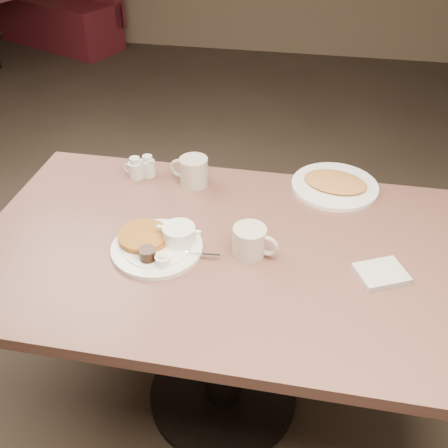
% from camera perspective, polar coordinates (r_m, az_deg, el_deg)
% --- Properties ---
extents(room, '(7.04, 8.04, 2.84)m').
position_cam_1_polar(room, '(1.23, -0.19, 21.47)').
color(room, '#4C3F33').
rests_on(room, ground).
extents(diner_table, '(1.50, 0.90, 0.75)m').
position_cam_1_polar(diner_table, '(1.65, -0.13, -7.05)').
color(diner_table, '#84564C').
rests_on(diner_table, ground).
extents(main_plate, '(0.33, 0.28, 0.07)m').
position_cam_1_polar(main_plate, '(1.53, -7.22, -2.07)').
color(main_plate, white).
rests_on(main_plate, diner_table).
extents(coffee_mug_near, '(0.15, 0.12, 0.09)m').
position_cam_1_polar(coffee_mug_near, '(1.49, 3.00, -1.91)').
color(coffee_mug_near, beige).
rests_on(coffee_mug_near, diner_table).
extents(napkin, '(0.16, 0.15, 0.02)m').
position_cam_1_polar(napkin, '(1.50, 17.08, -5.30)').
color(napkin, silver).
rests_on(napkin, diner_table).
extents(coffee_mug_far, '(0.15, 0.12, 0.10)m').
position_cam_1_polar(coffee_mug_far, '(1.80, -3.50, 5.88)').
color(coffee_mug_far, beige).
rests_on(coffee_mug_far, diner_table).
extents(creamer_left, '(0.08, 0.07, 0.08)m').
position_cam_1_polar(creamer_left, '(1.87, -9.83, 6.10)').
color(creamer_left, silver).
rests_on(creamer_left, diner_table).
extents(creamer_right, '(0.06, 0.07, 0.08)m').
position_cam_1_polar(creamer_right, '(1.87, -8.44, 6.35)').
color(creamer_right, silver).
rests_on(creamer_right, diner_table).
extents(hash_plate, '(0.36, 0.36, 0.04)m').
position_cam_1_polar(hash_plate, '(1.83, 12.24, 4.32)').
color(hash_plate, white).
rests_on(hash_plate, diner_table).
extents(booth_back_left, '(1.85, 1.97, 1.12)m').
position_cam_1_polar(booth_back_left, '(5.79, -18.51, 22.27)').
color(booth_back_left, maroon).
rests_on(booth_back_left, ground).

